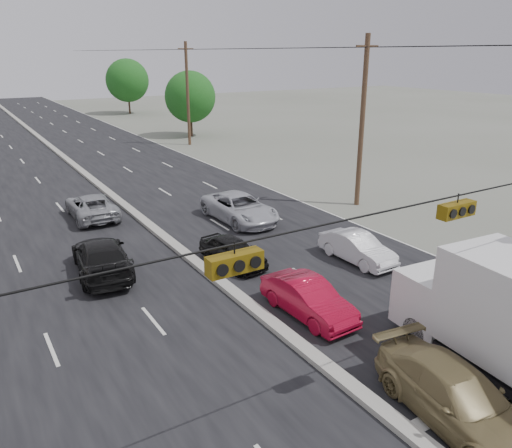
# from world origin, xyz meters

# --- Properties ---
(ground) EXTENTS (200.00, 200.00, 0.00)m
(ground) POSITION_xyz_m (0.00, 0.00, 0.00)
(ground) COLOR #606356
(ground) RESTS_ON ground
(road_surface) EXTENTS (20.00, 160.00, 0.02)m
(road_surface) POSITION_xyz_m (0.00, 30.00, 0.00)
(road_surface) COLOR black
(road_surface) RESTS_ON ground
(center_median) EXTENTS (0.50, 160.00, 0.20)m
(center_median) POSITION_xyz_m (0.00, 30.00, 0.10)
(center_median) COLOR gray
(center_median) RESTS_ON ground
(utility_pole_right_b) EXTENTS (1.60, 0.30, 10.00)m
(utility_pole_right_b) POSITION_xyz_m (12.50, 15.00, 5.11)
(utility_pole_right_b) COLOR #422D1E
(utility_pole_right_b) RESTS_ON ground
(utility_pole_right_c) EXTENTS (1.60, 0.30, 10.00)m
(utility_pole_right_c) POSITION_xyz_m (12.50, 40.00, 5.11)
(utility_pole_right_c) COLOR #422D1E
(utility_pole_right_c) RESTS_ON ground
(traffic_signals) EXTENTS (25.00, 0.30, 0.54)m
(traffic_signals) POSITION_xyz_m (1.40, 0.00, 5.49)
(traffic_signals) COLOR black
(traffic_signals) RESTS_ON ground
(tree_right_mid) EXTENTS (5.60, 5.60, 7.14)m
(tree_right_mid) POSITION_xyz_m (15.00, 45.00, 4.34)
(tree_right_mid) COLOR #382619
(tree_right_mid) RESTS_ON ground
(tree_right_far) EXTENTS (6.40, 6.40, 8.16)m
(tree_right_far) POSITION_xyz_m (16.00, 70.00, 4.96)
(tree_right_far) COLOR #382619
(tree_right_far) RESTS_ON ground
(tan_sedan) EXTENTS (2.61, 5.12, 1.42)m
(tan_sedan) POSITION_xyz_m (1.40, -0.81, 0.71)
(tan_sedan) COLOR olive
(tan_sedan) RESTS_ON ground
(red_sedan) EXTENTS (1.58, 4.12, 1.34)m
(red_sedan) POSITION_xyz_m (1.48, 5.48, 0.67)
(red_sedan) COLOR maroon
(red_sedan) RESTS_ON ground
(queue_car_a) EXTENTS (1.98, 3.86, 1.26)m
(queue_car_a) POSITION_xyz_m (1.40, 10.87, 0.63)
(queue_car_a) COLOR black
(queue_car_a) RESTS_ON ground
(queue_car_b) EXTENTS (1.46, 3.94, 1.29)m
(queue_car_b) POSITION_xyz_m (6.36, 8.26, 0.64)
(queue_car_b) COLOR silver
(queue_car_b) RESTS_ON ground
(queue_car_c) EXTENTS (2.66, 5.49, 1.50)m
(queue_car_c) POSITION_xyz_m (4.70, 16.02, 0.75)
(queue_car_c) COLOR #B4B5BC
(queue_car_c) RESTS_ON ground
(oncoming_near) EXTENTS (2.74, 5.42, 1.51)m
(oncoming_near) POSITION_xyz_m (-3.80, 12.94, 0.75)
(oncoming_near) COLOR black
(oncoming_near) RESTS_ON ground
(oncoming_far) EXTENTS (2.44, 5.01, 1.37)m
(oncoming_far) POSITION_xyz_m (-2.22, 20.89, 0.69)
(oncoming_far) COLOR gray
(oncoming_far) RESTS_ON ground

